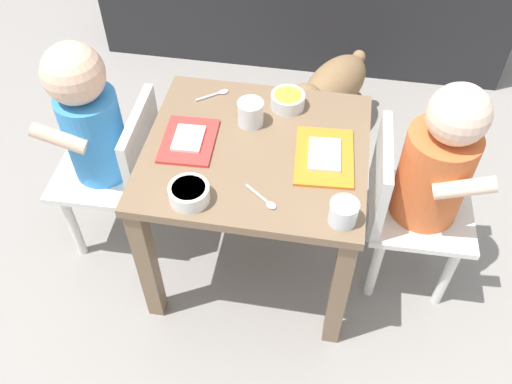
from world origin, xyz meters
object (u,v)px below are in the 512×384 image
Objects in this scene: dog at (329,90)px; spoon_by_left_tray at (264,199)px; seated_child_left at (96,129)px; food_tray_left at (189,140)px; spoon_by_right_tray at (216,94)px; veggie_bowl_near at (288,100)px; seated_child_right at (431,171)px; water_cup_right at (251,114)px; cereal_bowl_left_side at (189,193)px; dining_table at (256,173)px; water_cup_left at (343,213)px; food_tray_right at (324,156)px.

spoon_by_left_tray reaches higher than dog.
seated_child_left reaches higher than food_tray_left.
spoon_by_right_tray is at bearing 82.42° from food_tray_left.
spoon_by_left_tray is (0.49, -0.20, 0.03)m from seated_child_left.
veggie_bowl_near reaches higher than food_tray_left.
seated_child_right is 8.03× the size of spoon_by_right_tray.
food_tray_left reaches higher than spoon_by_left_tray.
water_cup_right is 0.30m from cereal_bowl_left_side.
spoon_by_right_tray is (-0.20, 0.02, -0.02)m from veggie_bowl_near.
dining_table is at bearing -72.01° from water_cup_right.
seated_child_left is 8.19× the size of spoon_by_left_tray.
seated_child_right is at bearing 47.21° from water_cup_left.
food_tray_left is at bearing -97.58° from spoon_by_right_tray.
spoon_by_left_tray is at bearing -91.66° from veggie_bowl_near.
food_tray_right is 3.28× the size of water_cup_left.
spoon_by_left_tray is (-0.13, -0.16, -0.00)m from food_tray_right.
dog is 0.68m from food_tray_right.
water_cup_right is (-0.03, 0.09, 0.12)m from dining_table.
seated_child_right is 0.62m from spoon_by_right_tray.
dog is 0.59m from spoon_by_right_tray.
spoon_by_right_tray is (-0.32, 0.20, -0.00)m from food_tray_right.
seated_child_right reaches higher than water_cup_right.
dog is at bearing 94.76° from water_cup_left.
veggie_bowl_near is at bearing -103.48° from dog.
dining_table is at bearing 2.09° from food_tray_left.
water_cup_left is 0.76× the size of spoon_by_left_tray.
food_tray_left is at bearing -8.13° from seated_child_left.
dog is 4.50× the size of cereal_bowl_left_side.
spoon_by_right_tray is (-0.59, 0.16, 0.04)m from seated_child_right.
water_cup_right is 0.28m from spoon_by_left_tray.
spoon_by_left_tray is (0.17, 0.03, -0.02)m from cereal_bowl_left_side.
seated_child_right reaches higher than water_cup_left.
food_tray_right is 2.49× the size of spoon_by_left_tray.
spoon_by_left_tray is at bearing -61.70° from spoon_by_right_tray.
seated_child_right is 8.12× the size of spoon_by_left_tray.
seated_child_right is at bearing -14.94° from spoon_by_right_tray.
water_cup_left is 0.41m from veggie_bowl_near.
food_tray_left and food_tray_right have the same top height.
dining_table reaches higher than dog.
water_cup_right is (-0.20, 0.10, 0.02)m from food_tray_right.
water_cup_right is at bearing 106.42° from spoon_by_left_tray.
dining_table is 6.14× the size of veggie_bowl_near.
food_tray_right is (0.62, -0.04, 0.04)m from seated_child_left.
dining_table is 0.81× the size of seated_child_right.
seated_child_right reaches higher than veggie_bowl_near.
veggie_bowl_near is 0.41m from cereal_bowl_left_side.
water_cup_right is 0.72× the size of cereal_bowl_left_side.
seated_child_right is (0.89, 0.00, -0.01)m from seated_child_left.
seated_child_left is at bearing 175.82° from dining_table.
cereal_bowl_left_side is 0.39m from spoon_by_right_tray.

